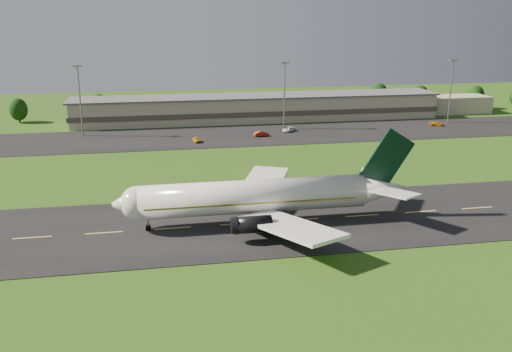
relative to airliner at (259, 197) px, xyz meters
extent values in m
plane|color=#284912|center=(18.55, 0.00, -4.66)|extent=(360.00, 360.00, 0.00)
cube|color=black|center=(18.55, 0.00, -4.61)|extent=(220.00, 30.00, 0.10)
cube|color=black|center=(18.55, 72.00, -4.61)|extent=(260.00, 30.00, 0.10)
cylinder|color=white|center=(-0.86, 0.00, 0.14)|extent=(38.01, 5.64, 5.60)
sphere|color=white|center=(-19.86, 0.02, 0.14)|extent=(5.60, 5.60, 5.60)
cone|color=white|center=(-21.86, 0.03, 0.14)|extent=(4.01, 5.38, 5.38)
cone|color=white|center=(21.64, -0.03, 0.14)|extent=(9.01, 5.50, 5.49)
cube|color=olive|center=(-1.36, 0.00, -0.21)|extent=(35.01, 5.68, 0.28)
cube|color=black|center=(-20.46, 0.02, 0.69)|extent=(2.00, 3.00, 0.65)
cube|color=white|center=(2.63, -11.00, -1.36)|extent=(14.10, 20.18, 2.20)
cube|color=white|center=(2.66, 11.00, -1.36)|extent=(14.13, 20.18, 2.20)
cube|color=white|center=(21.64, -5.03, 1.04)|extent=(7.52, 9.38, 0.91)
cube|color=white|center=(21.65, 4.97, 1.04)|extent=(7.53, 9.38, 0.91)
cube|color=black|center=(20.14, -0.02, 1.94)|extent=(5.00, 0.56, 3.00)
cube|color=black|center=(22.64, -0.03, 5.64)|extent=(9.43, 0.46, 10.55)
cylinder|color=black|center=(-2.37, -8.00, -1.76)|extent=(5.60, 2.71, 2.70)
cylinder|color=black|center=(-2.35, 8.00, -1.76)|extent=(5.60, 2.71, 2.70)
cube|color=tan|center=(18.55, 96.00, -0.66)|extent=(120.00, 15.00, 8.00)
cube|color=#4C4438|center=(18.55, 96.00, -1.46)|extent=(121.00, 15.40, 1.60)
cube|color=#595B60|center=(18.55, 96.00, 3.49)|extent=(122.00, 16.00, 0.50)
cube|color=tan|center=(88.55, 98.00, -1.66)|extent=(28.00, 11.00, 6.00)
cylinder|color=gray|center=(-36.45, 80.00, 5.34)|extent=(0.44, 0.44, 20.00)
cube|color=gray|center=(-36.45, 80.00, 15.44)|extent=(2.40, 1.20, 0.50)
cylinder|color=gray|center=(23.55, 80.00, 5.34)|extent=(0.44, 0.44, 20.00)
cube|color=gray|center=(23.55, 80.00, 15.44)|extent=(2.40, 1.20, 0.50)
cylinder|color=gray|center=(78.55, 80.00, 5.34)|extent=(0.44, 0.44, 20.00)
cube|color=gray|center=(78.55, 80.00, 15.44)|extent=(2.40, 1.20, 0.50)
cylinder|color=black|center=(-58.99, 106.35, -3.42)|extent=(0.56, 0.56, 2.49)
ellipsoid|color=black|center=(-58.99, 106.35, -0.38)|extent=(5.80, 5.80, 7.25)
cylinder|color=black|center=(-33.58, 106.80, -3.30)|extent=(0.56, 0.56, 2.72)
ellipsoid|color=black|center=(-33.58, 106.80, 0.02)|extent=(6.35, 6.35, 7.94)
cylinder|color=black|center=(-16.70, 105.53, -3.50)|extent=(0.56, 0.56, 2.32)
ellipsoid|color=black|center=(-16.70, 105.53, -0.67)|extent=(5.40, 5.40, 6.75)
cylinder|color=black|center=(65.57, 107.48, -3.09)|extent=(0.56, 0.56, 3.14)
ellipsoid|color=black|center=(65.57, 107.48, 0.75)|extent=(7.33, 7.33, 9.17)
cylinder|color=black|center=(81.86, 107.26, -3.26)|extent=(0.56, 0.56, 2.80)
ellipsoid|color=black|center=(81.86, 107.26, 0.16)|extent=(6.53, 6.53, 8.16)
cylinder|color=black|center=(103.09, 104.95, -3.30)|extent=(0.56, 0.56, 2.72)
ellipsoid|color=black|center=(103.09, 104.95, 0.02)|extent=(6.34, 6.34, 7.92)
imported|color=#C8870B|center=(-4.75, 65.22, -3.88)|extent=(2.17, 4.20, 1.36)
imported|color=#9F1F0A|center=(14.31, 69.47, -3.83)|extent=(4.63, 2.29, 1.46)
imported|color=silver|center=(23.75, 74.86, -3.86)|extent=(5.17, 5.20, 1.39)
imported|color=orange|center=(72.04, 75.00, -3.93)|extent=(4.73, 3.30, 1.27)
camera|label=1|loc=(-17.30, -88.96, 29.34)|focal=40.00mm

